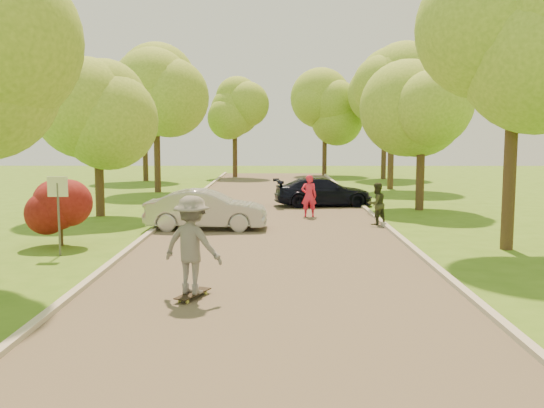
{
  "coord_description": "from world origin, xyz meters",
  "views": [
    {
      "loc": [
        0.12,
        -12.3,
        3.34
      ],
      "look_at": [
        0.01,
        5.12,
        1.3
      ],
      "focal_mm": 40.0,
      "sensor_mm": 36.0,
      "label": 1
    }
  ],
  "objects_px": {
    "street_sign": "(58,199)",
    "dark_sedan": "(323,192)",
    "skateboarder": "(192,245)",
    "person_striped": "(309,196)",
    "person_olive": "(377,204)",
    "longboard": "(193,294)",
    "silver_sedan": "(206,210)"
  },
  "relations": [
    {
      "from": "longboard",
      "to": "skateboarder",
      "type": "bearing_deg",
      "value": 30.57
    },
    {
      "from": "dark_sedan",
      "to": "skateboarder",
      "type": "xyz_separation_m",
      "value": [
        -3.86,
        -15.74,
        0.47
      ]
    },
    {
      "from": "street_sign",
      "to": "dark_sedan",
      "type": "bearing_deg",
      "value": 54.56
    },
    {
      "from": "skateboarder",
      "to": "person_striped",
      "type": "distance_m",
      "value": 12.46
    },
    {
      "from": "dark_sedan",
      "to": "person_striped",
      "type": "bearing_deg",
      "value": 159.21
    },
    {
      "from": "dark_sedan",
      "to": "person_olive",
      "type": "distance_m",
      "value": 5.92
    },
    {
      "from": "street_sign",
      "to": "person_olive",
      "type": "xyz_separation_m",
      "value": [
        9.6,
        5.65,
        -0.79
      ]
    },
    {
      "from": "silver_sedan",
      "to": "longboard",
      "type": "bearing_deg",
      "value": -173.86
    },
    {
      "from": "street_sign",
      "to": "dark_sedan",
      "type": "relative_size",
      "value": 0.48
    },
    {
      "from": "silver_sedan",
      "to": "longboard",
      "type": "height_order",
      "value": "silver_sedan"
    },
    {
      "from": "skateboarder",
      "to": "person_olive",
      "type": "xyz_separation_m",
      "value": [
        5.36,
        10.01,
        -0.34
      ]
    },
    {
      "from": "silver_sedan",
      "to": "person_olive",
      "type": "height_order",
      "value": "person_olive"
    },
    {
      "from": "skateboarder",
      "to": "street_sign",
      "type": "bearing_deg",
      "value": -22.35
    },
    {
      "from": "person_striped",
      "to": "skateboarder",
      "type": "bearing_deg",
      "value": 75.77
    },
    {
      "from": "skateboarder",
      "to": "person_olive",
      "type": "height_order",
      "value": "skateboarder"
    },
    {
      "from": "dark_sedan",
      "to": "longboard",
      "type": "relative_size",
      "value": 4.32
    },
    {
      "from": "street_sign",
      "to": "longboard",
      "type": "distance_m",
      "value": 6.25
    },
    {
      "from": "skateboarder",
      "to": "person_striped",
      "type": "bearing_deg",
      "value": -80.49
    },
    {
      "from": "dark_sedan",
      "to": "longboard",
      "type": "height_order",
      "value": "dark_sedan"
    },
    {
      "from": "street_sign",
      "to": "dark_sedan",
      "type": "distance_m",
      "value": 14.0
    },
    {
      "from": "street_sign",
      "to": "person_olive",
      "type": "height_order",
      "value": "street_sign"
    },
    {
      "from": "street_sign",
      "to": "person_olive",
      "type": "relative_size",
      "value": 1.4
    },
    {
      "from": "dark_sedan",
      "to": "skateboarder",
      "type": "bearing_deg",
      "value": 158.65
    },
    {
      "from": "skateboarder",
      "to": "silver_sedan",
      "type": "bearing_deg",
      "value": -61.82
    },
    {
      "from": "silver_sedan",
      "to": "dark_sedan",
      "type": "xyz_separation_m",
      "value": [
        4.6,
        6.79,
        -0.04
      ]
    },
    {
      "from": "dark_sedan",
      "to": "person_olive",
      "type": "bearing_deg",
      "value": -172.91
    },
    {
      "from": "street_sign",
      "to": "silver_sedan",
      "type": "relative_size",
      "value": 0.52
    },
    {
      "from": "dark_sedan",
      "to": "skateboarder",
      "type": "height_order",
      "value": "skateboarder"
    },
    {
      "from": "dark_sedan",
      "to": "person_striped",
      "type": "distance_m",
      "value": 3.76
    },
    {
      "from": "skateboarder",
      "to": "person_striped",
      "type": "height_order",
      "value": "skateboarder"
    },
    {
      "from": "street_sign",
      "to": "person_striped",
      "type": "bearing_deg",
      "value": 46.86
    },
    {
      "from": "skateboarder",
      "to": "person_olive",
      "type": "bearing_deg",
      "value": -94.7
    }
  ]
}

